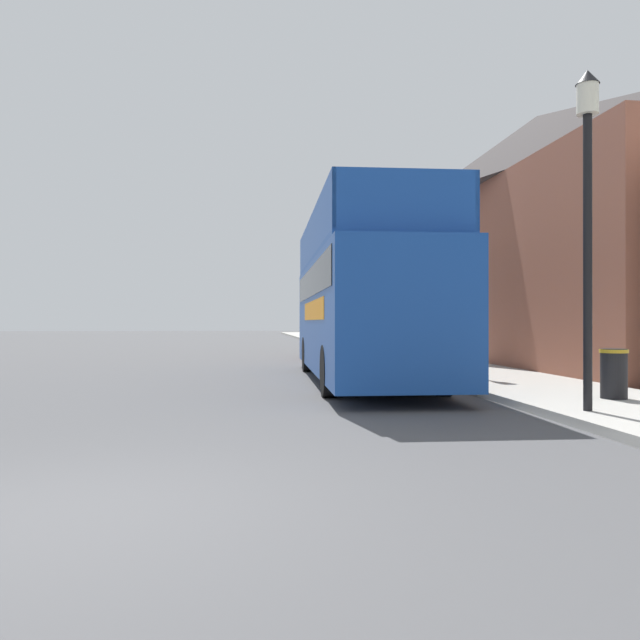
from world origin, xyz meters
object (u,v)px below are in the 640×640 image
at_px(lamp_post_second, 439,245).
at_px(lamp_post_nearest, 588,178).
at_px(parked_car_ahead_of_bus, 333,341).
at_px(tour_bus, 362,305).
at_px(litter_bin, 614,372).

bearing_deg(lamp_post_second, lamp_post_nearest, -90.10).
relative_size(lamp_post_nearest, lamp_post_second, 1.04).
bearing_deg(parked_car_ahead_of_bus, lamp_post_second, -79.99).
distance_m(tour_bus, lamp_post_nearest, 6.95).
relative_size(tour_bus, parked_car_ahead_of_bus, 2.44).
height_order(parked_car_ahead_of_bus, lamp_post_second, lamp_post_second).
distance_m(lamp_post_nearest, lamp_post_second, 7.24).
height_order(lamp_post_second, litter_bin, lamp_post_second).
bearing_deg(litter_bin, lamp_post_second, 101.98).
height_order(tour_bus, litter_bin, tour_bus).
bearing_deg(lamp_post_nearest, lamp_post_second, 89.90).
height_order(lamp_post_nearest, lamp_post_second, lamp_post_nearest).
distance_m(parked_car_ahead_of_bus, lamp_post_second, 8.66).
distance_m(tour_bus, parked_car_ahead_of_bus, 9.01).
relative_size(tour_bus, lamp_post_second, 2.13).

